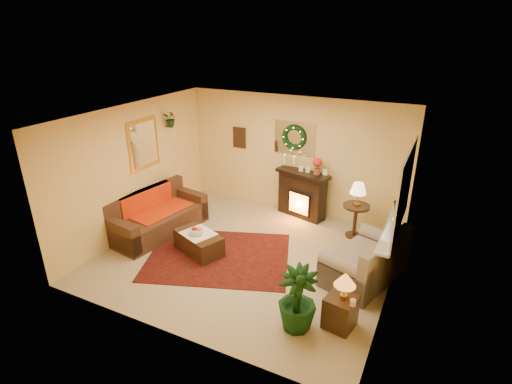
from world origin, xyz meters
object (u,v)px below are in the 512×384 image
at_px(end_table_square, 340,310).
at_px(side_table_round, 355,222).
at_px(sofa, 158,213).
at_px(loveseat, 365,256).
at_px(fireplace, 302,193).
at_px(coffee_table, 199,242).

bearing_deg(end_table_square, side_table_round, 99.23).
bearing_deg(sofa, loveseat, 12.74).
relative_size(loveseat, end_table_square, 3.08).
bearing_deg(sofa, side_table_round, 33.25).
bearing_deg(sofa, fireplace, 50.25).
bearing_deg(fireplace, sofa, -124.06).
height_order(side_table_round, coffee_table, side_table_round).
height_order(sofa, side_table_round, sofa).
bearing_deg(fireplace, end_table_square, -46.20).
distance_m(sofa, loveseat, 4.11).
relative_size(fireplace, loveseat, 0.71).
bearing_deg(side_table_round, coffee_table, -142.25).
height_order(sofa, end_table_square, sofa).
relative_size(loveseat, side_table_round, 2.19).
relative_size(fireplace, side_table_round, 1.55).
bearing_deg(side_table_round, end_table_square, -80.77).
xyz_separation_m(sofa, loveseat, (4.10, 0.25, -0.01)).
bearing_deg(coffee_table, fireplace, 84.78).
xyz_separation_m(side_table_round, coffee_table, (-2.45, -1.90, -0.12)).
distance_m(sofa, end_table_square, 4.20).
bearing_deg(coffee_table, side_table_round, 59.36).
bearing_deg(loveseat, end_table_square, -74.01).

